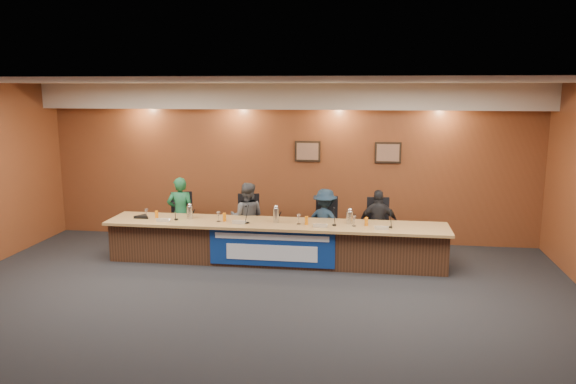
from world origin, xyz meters
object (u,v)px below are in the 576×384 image
(panelist_d, at_px, (378,224))
(carafe_left, at_px, (190,212))
(office_chair_b, at_px, (248,226))
(carafe_right, at_px, (350,218))
(office_chair_d, at_px, (378,231))
(speakerphone, at_px, (142,217))
(dais_body, at_px, (276,243))
(panelist_c, at_px, (325,222))
(panelist_b, at_px, (247,217))
(office_chair_c, at_px, (325,229))
(carafe_mid, at_px, (276,215))
(office_chair_a, at_px, (183,224))
(panelist_a, at_px, (181,213))
(banner, at_px, (272,248))

(panelist_d, distance_m, carafe_left, 3.49)
(office_chair_b, xyz_separation_m, carafe_right, (1.97, -0.63, 0.38))
(office_chair_d, bearing_deg, speakerphone, -173.38)
(dais_body, relative_size, panelist_c, 4.75)
(dais_body, relative_size, panelist_b, 4.45)
(office_chair_b, xyz_separation_m, office_chair_d, (2.49, 0.00, 0.00))
(office_chair_c, distance_m, carafe_mid, 1.17)
(panelist_b, relative_size, office_chair_c, 2.81)
(carafe_left, xyz_separation_m, carafe_right, (2.92, 0.03, -0.00))
(carafe_left, bearing_deg, office_chair_a, 119.54)
(dais_body, height_order, carafe_mid, carafe_mid)
(dais_body, bearing_deg, speakerphone, -178.70)
(panelist_a, distance_m, panelist_b, 1.32)
(dais_body, xyz_separation_m, office_chair_c, (0.84, 0.68, 0.13))
(office_chair_a, xyz_separation_m, carafe_right, (3.29, -0.63, 0.38))
(panelist_b, relative_size, office_chair_d, 2.81)
(panelist_a, bearing_deg, office_chair_a, -101.82)
(banner, xyz_separation_m, office_chair_d, (1.84, 1.10, 0.10))
(banner, distance_m, office_chair_d, 2.14)
(panelist_d, distance_m, office_chair_c, 1.01)
(panelist_b, bearing_deg, banner, 119.81)
(dais_body, distance_m, panelist_a, 2.08)
(office_chair_c, distance_m, speakerphone, 3.42)
(office_chair_b, height_order, office_chair_d, same)
(office_chair_c, bearing_deg, panelist_b, -173.55)
(carafe_mid, relative_size, carafe_right, 1.19)
(panelist_c, xyz_separation_m, office_chair_d, (0.99, 0.10, -0.15))
(office_chair_d, xyz_separation_m, speakerphone, (-4.32, -0.74, 0.30))
(panelist_a, relative_size, panelist_d, 1.12)
(panelist_c, xyz_separation_m, office_chair_a, (-2.81, 0.10, -0.15))
(carafe_right, bearing_deg, office_chair_c, 127.55)
(office_chair_d, relative_size, carafe_left, 2.10)
(panelist_a, distance_m, panelist_c, 2.81)
(dais_body, distance_m, banner, 0.42)
(office_chair_a, bearing_deg, panelist_d, -22.87)
(dais_body, distance_m, office_chair_a, 2.09)
(banner, relative_size, office_chair_c, 4.58)
(office_chair_c, xyz_separation_m, carafe_right, (0.48, -0.63, 0.38))
(panelist_b, distance_m, office_chair_c, 1.51)
(panelist_a, bearing_deg, office_chair_b, 172.51)
(dais_body, bearing_deg, office_chair_b, 133.58)
(banner, distance_m, speakerphone, 2.54)
(office_chair_c, height_order, speakerphone, speakerphone)
(dais_body, xyz_separation_m, panelist_c, (0.84, 0.58, 0.28))
(carafe_left, bearing_deg, speakerphone, -174.63)
(panelist_d, relative_size, office_chair_d, 2.66)
(panelist_a, xyz_separation_m, speakerphone, (-0.51, -0.64, 0.06))
(panelist_d, xyz_separation_m, speakerphone, (-4.32, -0.64, 0.14))
(carafe_right, bearing_deg, banner, -160.46)
(office_chair_a, bearing_deg, dais_body, -40.48)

